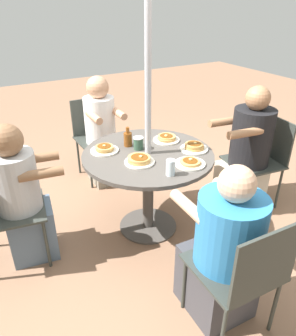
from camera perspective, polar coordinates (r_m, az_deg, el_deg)
name	(u,v)px	position (r m, az deg, el deg)	size (l,w,h in m)	color
ground_plane	(148,226)	(3.01, 0.00, -10.04)	(12.00, 12.00, 0.00)	#8C664C
patio_table	(148,167)	(2.68, 0.00, 0.18)	(1.06, 1.06, 0.73)	#4C4742
umbrella_pole	(148,99)	(2.47, 0.00, 11.91)	(0.05, 0.05, 2.34)	#ADADB2
patio_chair_north	(244,270)	(1.98, 16.35, -16.66)	(0.48, 0.48, 0.86)	#333833
diner_north	(223,253)	(2.08, 12.93, -14.16)	(0.55, 0.41, 1.08)	#3D3D42
patio_chair_east	(261,156)	(3.29, 19.10, 2.07)	(0.52, 0.52, 0.86)	#333833
diner_east	(246,155)	(3.17, 16.77, 2.16)	(0.42, 0.57, 1.18)	beige
patio_chair_south	(96,133)	(3.68, -9.06, 6.07)	(0.46, 0.46, 0.86)	#333833
diner_south	(102,135)	(3.52, -8.06, 5.75)	(0.49, 0.33, 1.15)	gray
diner_west	(23,200)	(2.59, -20.92, -5.19)	(0.38, 0.51, 1.11)	slate
pancake_plate_a	(105,149)	(2.67, -7.58, 3.28)	(0.23, 0.23, 0.06)	silver
pancake_plate_b	(166,139)	(2.85, 3.23, 5.13)	(0.23, 0.23, 0.06)	silver
pancake_plate_c	(139,160)	(2.46, -1.54, 1.36)	(0.23, 0.23, 0.06)	silver
pancake_plate_d	(190,163)	(2.46, 7.35, 0.87)	(0.23, 0.23, 0.04)	silver
pancake_plate_e	(194,147)	(2.70, 8.03, 3.62)	(0.23, 0.23, 0.07)	silver
syrup_bottle	(128,139)	(2.73, -3.54, 5.12)	(0.09, 0.07, 0.16)	brown
coffee_cup	(138,143)	(2.67, -1.69, 4.33)	(0.08, 0.08, 0.10)	#33513D
drinking_glass_a	(171,168)	(2.28, 3.95, 0.08)	(0.06, 0.06, 0.12)	silver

